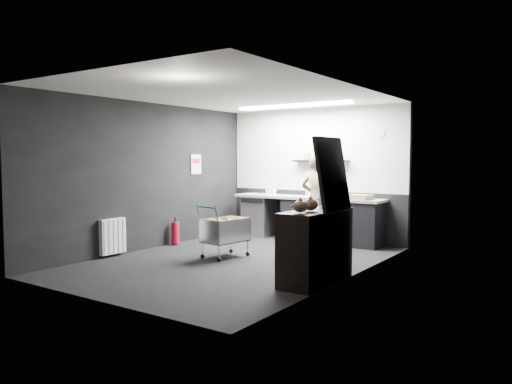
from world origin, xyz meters
The scene contains 22 objects.
floor centered at (0.00, 0.00, 0.00)m, with size 5.50×5.50×0.00m, color black.
ceiling centered at (0.00, 0.00, 2.70)m, with size 5.50×5.50×0.00m, color white.
wall_back centered at (0.00, 2.75, 1.35)m, with size 5.50×5.50×0.00m, color black.
wall_front centered at (0.00, -2.75, 1.35)m, with size 5.50×5.50×0.00m, color black.
wall_left centered at (-2.00, 0.00, 1.35)m, with size 5.50×5.50×0.00m, color black.
wall_right centered at (2.00, 0.00, 1.35)m, with size 5.50×5.50×0.00m, color black.
kitchen_wall_panel centered at (0.00, 2.73, 1.85)m, with size 3.95×0.02×1.70m, color silver.
dado_panel centered at (0.00, 2.73, 0.50)m, with size 3.95×0.02×1.00m, color black.
floating_shelf centered at (0.20, 2.62, 1.62)m, with size 1.20×0.22×0.04m, color black.
wall_clock centered at (1.40, 2.72, 2.15)m, with size 0.20×0.20×0.03m, color white.
poster centered at (-1.98, 1.30, 1.55)m, with size 0.02×0.30×0.40m, color silver.
poster_red_band centered at (-1.98, 1.30, 1.62)m, with size 0.01×0.22×0.10m, color red.
radiator centered at (-1.94, -0.90, 0.35)m, with size 0.10×0.50×0.60m, color white.
ceiling_strip centered at (0.00, 1.85, 2.67)m, with size 2.40×0.20×0.04m, color white.
prep_counter centered at (0.14, 2.42, 0.46)m, with size 3.20×0.61×0.90m.
person centered at (0.46, 1.97, 0.89)m, with size 0.65×0.43×1.78m, color #C2B599.
shopping_cart centered at (-0.33, 0.15, 0.43)m, with size 0.60×0.89×0.90m.
sideboard centered at (1.75, -0.47, 0.62)m, with size 0.56×1.31×1.96m.
fire_extinguisher centered at (-1.85, 0.54, 0.25)m, with size 0.16×0.16×0.51m.
cardboard_box centered at (1.15, 2.37, 0.95)m, with size 0.45×0.35×0.09m, color #8D6D4B.
pink_tub centered at (0.09, 2.42, 1.01)m, with size 0.21×0.21×0.21m, color white.
white_container centered at (-0.83, 2.37, 0.98)m, with size 0.18×0.14×0.16m, color white.
Camera 1 is at (4.83, -6.47, 1.70)m, focal length 35.00 mm.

